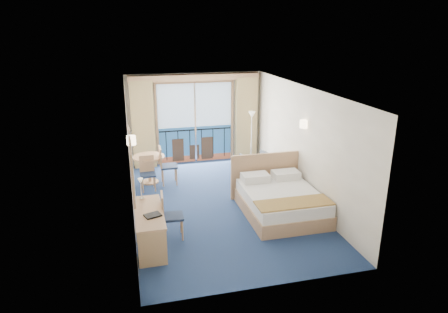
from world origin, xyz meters
TOP-DOWN VIEW (x-y plane):
  - floor at (0.00, 0.00)m, footprint 6.50×6.50m
  - room_walls at (0.00, 0.00)m, footprint 4.04×6.54m
  - balcony_door at (-0.01, 3.22)m, footprint 2.36×0.03m
  - curtain_left at (-1.55, 3.07)m, footprint 0.65×0.22m
  - curtain_right at (1.55, 3.07)m, footprint 0.65×0.22m
  - pelmet at (0.00, 3.10)m, footprint 3.80×0.25m
  - mirror at (-1.97, -1.50)m, footprint 0.05×1.25m
  - wall_print at (-1.97, 0.45)m, footprint 0.04×0.42m
  - sconce_left at (-1.94, -0.60)m, footprint 0.18×0.18m
  - sconce_right at (1.94, -0.15)m, footprint 0.18×0.18m
  - bed at (1.18, -0.79)m, footprint 1.75×2.08m
  - nightstand at (1.77, 0.52)m, footprint 0.43×0.41m
  - phone at (1.74, 0.51)m, footprint 0.16×0.13m
  - armchair at (1.37, 1.33)m, footprint 0.95×0.97m
  - floor_lamp at (1.60, 2.64)m, footprint 0.22×0.22m
  - desk at (-1.73, -1.91)m, footprint 0.52×1.52m
  - desk_chair at (-1.34, -1.30)m, footprint 0.43×0.43m
  - folder at (-1.67, -1.71)m, footprint 0.34×0.29m
  - desk_lamp at (-1.82, -0.93)m, footprint 0.11×0.11m
  - round_table at (-1.51, 1.76)m, footprint 0.82×0.82m
  - table_chair_a at (-1.10, 1.56)m, footprint 0.45×0.44m
  - table_chair_b at (-1.58, 1.32)m, footprint 0.39×0.40m

SIDE VIEW (x-z plane):
  - floor at x=0.00m, z-range 0.00..0.00m
  - nightstand at x=1.77m, z-range 0.00..0.56m
  - bed at x=1.18m, z-range -0.24..0.86m
  - armchair at x=1.37m, z-range 0.00..0.71m
  - desk at x=-1.73m, z-range 0.04..0.75m
  - table_chair_b at x=-1.58m, z-range 0.06..0.93m
  - desk_chair at x=-1.34m, z-range 0.06..1.00m
  - round_table at x=-1.51m, z-range 0.19..0.93m
  - table_chair_a at x=-1.10m, z-range 0.06..1.08m
  - phone at x=1.74m, z-range 0.56..0.63m
  - folder at x=-1.67m, z-range 0.71..0.74m
  - desk_lamp at x=-1.82m, z-range 0.82..1.24m
  - balcony_door at x=-0.01m, z-range -0.12..2.40m
  - floor_lamp at x=1.60m, z-range 0.41..2.01m
  - curtain_left at x=-1.55m, z-range 0.00..2.55m
  - curtain_right at x=1.55m, z-range 0.00..2.55m
  - mirror at x=-1.97m, z-range 1.08..2.03m
  - wall_print at x=-1.97m, z-range 1.34..1.86m
  - room_walls at x=0.00m, z-range 0.42..3.14m
  - sconce_left at x=-1.94m, z-range 1.76..1.94m
  - sconce_right at x=1.94m, z-range 1.76..1.94m
  - pelmet at x=0.00m, z-range 2.49..2.67m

